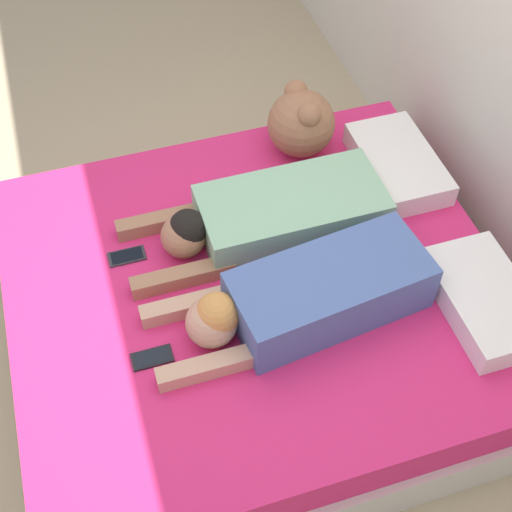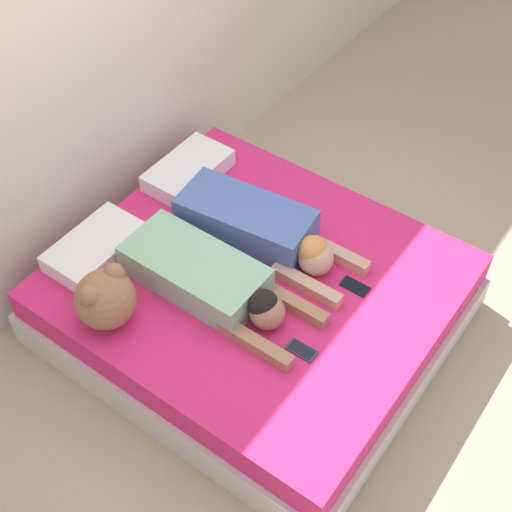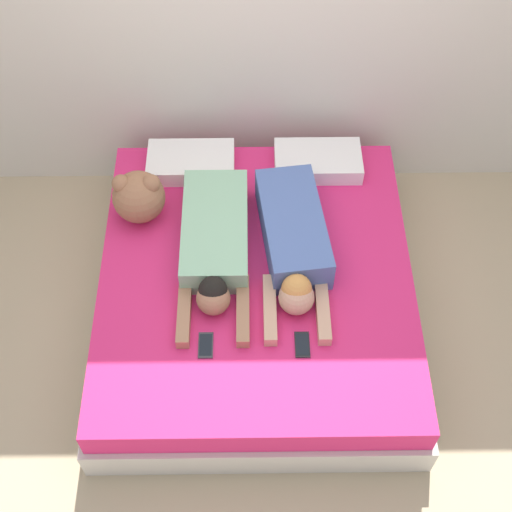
{
  "view_description": "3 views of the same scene",
  "coord_description": "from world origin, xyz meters",
  "px_view_note": "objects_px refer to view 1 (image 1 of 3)",
  "views": [
    {
      "loc": [
        1.69,
        -0.53,
        2.74
      ],
      "look_at": [
        0.0,
        0.0,
        0.58
      ],
      "focal_mm": 50.0,
      "sensor_mm": 36.0,
      "label": 1
    },
    {
      "loc": [
        -2.06,
        -1.5,
        3.38
      ],
      "look_at": [
        0.0,
        0.0,
        0.58
      ],
      "focal_mm": 50.0,
      "sensor_mm": 36.0,
      "label": 2
    },
    {
      "loc": [
        -0.03,
        -2.34,
        3.78
      ],
      "look_at": [
        0.0,
        0.0,
        0.58
      ],
      "focal_mm": 50.0,
      "sensor_mm": 36.0,
      "label": 3
    }
  ],
  "objects_px": {
    "bed": "(256,310)",
    "pillow_head_left": "(398,164)",
    "plush_toy": "(301,122)",
    "person_right": "(304,297)",
    "pillow_head_right": "(485,299)",
    "person_left": "(269,217)",
    "cell_phone_right": "(152,358)",
    "cell_phone_left": "(127,256)"
  },
  "relations": [
    {
      "from": "bed",
      "to": "pillow_head_left",
      "type": "xyz_separation_m",
      "value": [
        -0.4,
        0.81,
        0.27
      ]
    },
    {
      "from": "pillow_head_left",
      "to": "plush_toy",
      "type": "distance_m",
      "value": 0.48
    },
    {
      "from": "pillow_head_left",
      "to": "person_right",
      "type": "relative_size",
      "value": 0.49
    },
    {
      "from": "pillow_head_left",
      "to": "person_right",
      "type": "distance_m",
      "value": 0.93
    },
    {
      "from": "pillow_head_left",
      "to": "cell_phone_left",
      "type": "xyz_separation_m",
      "value": [
        0.13,
        -1.29,
        -0.05
      ]
    },
    {
      "from": "pillow_head_left",
      "to": "person_right",
      "type": "xyz_separation_m",
      "value": [
        0.62,
        -0.69,
        0.05
      ]
    },
    {
      "from": "pillow_head_left",
      "to": "cell_phone_right",
      "type": "distance_m",
      "value": 1.45
    },
    {
      "from": "person_left",
      "to": "plush_toy",
      "type": "distance_m",
      "value": 0.55
    },
    {
      "from": "cell_phone_left",
      "to": "plush_toy",
      "type": "relative_size",
      "value": 0.47
    },
    {
      "from": "person_left",
      "to": "cell_phone_right",
      "type": "height_order",
      "value": "person_left"
    },
    {
      "from": "cell_phone_left",
      "to": "plush_toy",
      "type": "bearing_deg",
      "value": 114.34
    },
    {
      "from": "cell_phone_left",
      "to": "cell_phone_right",
      "type": "bearing_deg",
      "value": -0.31
    },
    {
      "from": "pillow_head_left",
      "to": "person_left",
      "type": "bearing_deg",
      "value": -76.13
    },
    {
      "from": "bed",
      "to": "pillow_head_left",
      "type": "height_order",
      "value": "pillow_head_left"
    },
    {
      "from": "pillow_head_left",
      "to": "person_left",
      "type": "xyz_separation_m",
      "value": [
        0.17,
        -0.68,
        0.04
      ]
    },
    {
      "from": "plush_toy",
      "to": "pillow_head_right",
      "type": "bearing_deg",
      "value": 18.93
    },
    {
      "from": "cell_phone_left",
      "to": "person_right",
      "type": "bearing_deg",
      "value": 50.89
    },
    {
      "from": "person_right",
      "to": "plush_toy",
      "type": "bearing_deg",
      "value": 160.97
    },
    {
      "from": "cell_phone_left",
      "to": "plush_toy",
      "type": "distance_m",
      "value": 1.02
    },
    {
      "from": "pillow_head_left",
      "to": "cell_phone_left",
      "type": "relative_size",
      "value": 3.54
    },
    {
      "from": "cell_phone_left",
      "to": "cell_phone_right",
      "type": "xyz_separation_m",
      "value": [
        0.52,
        -0.0,
        0.0
      ]
    },
    {
      "from": "cell_phone_left",
      "to": "cell_phone_right",
      "type": "relative_size",
      "value": 1.0
    },
    {
      "from": "cell_phone_right",
      "to": "plush_toy",
      "type": "bearing_deg",
      "value": 135.34
    },
    {
      "from": "plush_toy",
      "to": "bed",
      "type": "bearing_deg",
      "value": -32.29
    },
    {
      "from": "bed",
      "to": "plush_toy",
      "type": "height_order",
      "value": "plush_toy"
    },
    {
      "from": "plush_toy",
      "to": "person_right",
      "type": "bearing_deg",
      "value": -19.03
    },
    {
      "from": "pillow_head_right",
      "to": "cell_phone_left",
      "type": "distance_m",
      "value": 1.46
    },
    {
      "from": "person_right",
      "to": "person_left",
      "type": "bearing_deg",
      "value": 179.16
    },
    {
      "from": "bed",
      "to": "plush_toy",
      "type": "distance_m",
      "value": 0.9
    },
    {
      "from": "cell_phone_right",
      "to": "bed",
      "type": "bearing_deg",
      "value": 116.49
    },
    {
      "from": "person_right",
      "to": "plush_toy",
      "type": "distance_m",
      "value": 0.96
    },
    {
      "from": "cell_phone_right",
      "to": "person_left",
      "type": "bearing_deg",
      "value": 127.83
    },
    {
      "from": "cell_phone_left",
      "to": "plush_toy",
      "type": "xyz_separation_m",
      "value": [
        -0.41,
        0.92,
        0.16
      ]
    },
    {
      "from": "pillow_head_right",
      "to": "plush_toy",
      "type": "relative_size",
      "value": 1.66
    },
    {
      "from": "pillow_head_right",
      "to": "person_right",
      "type": "distance_m",
      "value": 0.71
    },
    {
      "from": "person_right",
      "to": "cell_phone_right",
      "type": "bearing_deg",
      "value": -87.68
    },
    {
      "from": "pillow_head_right",
      "to": "person_left",
      "type": "bearing_deg",
      "value": -133.19
    },
    {
      "from": "pillow_head_right",
      "to": "plush_toy",
      "type": "bearing_deg",
      "value": -161.07
    },
    {
      "from": "pillow_head_right",
      "to": "person_left",
      "type": "height_order",
      "value": "person_left"
    },
    {
      "from": "bed",
      "to": "person_left",
      "type": "distance_m",
      "value": 0.41
    },
    {
      "from": "person_right",
      "to": "cell_phone_left",
      "type": "relative_size",
      "value": 7.22
    },
    {
      "from": "person_right",
      "to": "pillow_head_right",
      "type": "bearing_deg",
      "value": 74.79
    }
  ]
}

